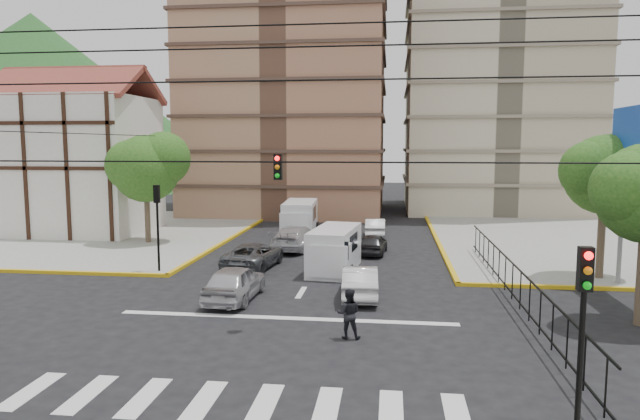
% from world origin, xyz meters
% --- Properties ---
extents(ground, '(160.00, 160.00, 0.00)m').
position_xyz_m(ground, '(0.00, 0.00, 0.00)').
color(ground, black).
rests_on(ground, ground).
extents(sidewalk_nw, '(26.00, 26.00, 0.15)m').
position_xyz_m(sidewalk_nw, '(-20.00, 20.00, 0.07)').
color(sidewalk_nw, gray).
rests_on(sidewalk_nw, ground).
extents(sidewalk_ne, '(26.00, 26.00, 0.15)m').
position_xyz_m(sidewalk_ne, '(20.00, 20.00, 0.07)').
color(sidewalk_ne, gray).
rests_on(sidewalk_ne, ground).
extents(crosswalk_stripes, '(12.00, 2.40, 0.01)m').
position_xyz_m(crosswalk_stripes, '(0.00, -6.00, 0.01)').
color(crosswalk_stripes, silver).
rests_on(crosswalk_stripes, ground).
extents(stop_line, '(13.00, 0.40, 0.01)m').
position_xyz_m(stop_line, '(0.00, 1.20, 0.01)').
color(stop_line, silver).
rests_on(stop_line, ground).
extents(tudor_building, '(10.80, 8.05, 12.23)m').
position_xyz_m(tudor_building, '(-19.00, 20.00, 5.25)').
color(tudor_building, silver).
rests_on(tudor_building, ground).
extents(distant_hill, '(70.00, 70.00, 28.00)m').
position_xyz_m(distant_hill, '(-55.00, 70.00, 14.00)').
color(distant_hill, '#24541C').
rests_on(distant_hill, ground).
extents(park_fence, '(0.10, 22.50, 1.66)m').
position_xyz_m(park_fence, '(9.00, 4.50, 0.00)').
color(park_fence, black).
rests_on(park_fence, ground).
extents(tree_park_c, '(4.65, 3.80, 7.25)m').
position_xyz_m(tree_park_c, '(14.09, 9.01, 5.34)').
color(tree_park_c, '#473828').
rests_on(tree_park_c, ground).
extents(tree_tudor, '(5.39, 4.40, 7.43)m').
position_xyz_m(tree_tudor, '(-11.90, 16.01, 5.22)').
color(tree_tudor, '#473828').
rests_on(tree_tudor, ground).
extents(traffic_light_se, '(0.28, 0.22, 4.40)m').
position_xyz_m(traffic_light_se, '(7.80, -7.80, 3.11)').
color(traffic_light_se, black).
rests_on(traffic_light_se, ground).
extents(traffic_light_nw, '(0.28, 0.22, 4.40)m').
position_xyz_m(traffic_light_nw, '(-7.80, 7.80, 3.11)').
color(traffic_light_nw, black).
rests_on(traffic_light_nw, ground).
extents(traffic_light_hanging, '(18.00, 9.12, 0.92)m').
position_xyz_m(traffic_light_hanging, '(0.00, -2.04, 5.90)').
color(traffic_light_hanging, black).
rests_on(traffic_light_hanging, ground).
extents(van_right_lane, '(2.53, 5.22, 2.26)m').
position_xyz_m(van_right_lane, '(1.04, 9.34, 1.10)').
color(van_right_lane, silver).
rests_on(van_right_lane, ground).
extents(van_left_lane, '(2.45, 5.58, 2.47)m').
position_xyz_m(van_left_lane, '(-2.63, 20.85, 1.20)').
color(van_left_lane, silver).
rests_on(van_left_lane, ground).
extents(car_silver_front_left, '(1.97, 4.53, 1.52)m').
position_xyz_m(car_silver_front_left, '(-2.60, 3.43, 0.76)').
color(car_silver_front_left, '#B8B8BD').
rests_on(car_silver_front_left, ground).
extents(car_white_front_right, '(1.71, 4.31, 1.40)m').
position_xyz_m(car_white_front_right, '(2.65, 4.54, 0.70)').
color(car_white_front_right, silver).
rests_on(car_white_front_right, ground).
extents(car_grey_mid_left, '(2.77, 5.07, 1.35)m').
position_xyz_m(car_grey_mid_left, '(-3.35, 9.82, 0.67)').
color(car_grey_mid_left, '#5A5D61').
rests_on(car_grey_mid_left, ground).
extents(car_silver_rear_left, '(2.92, 5.51, 1.52)m').
position_xyz_m(car_silver_rear_left, '(-1.93, 15.36, 0.76)').
color(car_silver_rear_left, silver).
rests_on(car_silver_rear_left, ground).
extents(car_darkgrey_mid_right, '(1.80, 3.77, 1.24)m').
position_xyz_m(car_darkgrey_mid_right, '(2.91, 14.40, 0.62)').
color(car_darkgrey_mid_right, '#2A2A2C').
rests_on(car_darkgrey_mid_right, ground).
extents(car_white_rear_right, '(1.45, 3.98, 1.30)m').
position_xyz_m(car_white_rear_right, '(2.84, 21.13, 0.65)').
color(car_white_rear_right, white).
rests_on(car_white_rear_right, ground).
extents(pedestrian_crosswalk, '(0.84, 0.66, 1.73)m').
position_xyz_m(pedestrian_crosswalk, '(2.54, -0.76, 0.86)').
color(pedestrian_crosswalk, black).
rests_on(pedestrian_crosswalk, ground).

